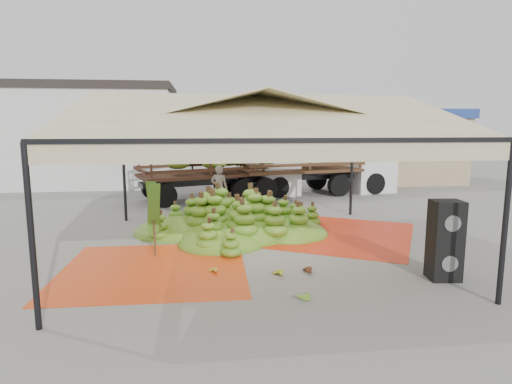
{
  "coord_description": "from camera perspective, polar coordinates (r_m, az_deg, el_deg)",
  "views": [
    {
      "loc": [
        -1.32,
        -10.83,
        3.24
      ],
      "look_at": [
        0.2,
        1.5,
        1.3
      ],
      "focal_mm": 30.0,
      "sensor_mm": 36.0,
      "label": 1
    }
  ],
  "objects": [
    {
      "name": "ground",
      "position": [
        11.38,
        -0.07,
        -7.67
      ],
      "size": [
        90.0,
        90.0,
        0.0
      ],
      "primitive_type": "plane",
      "color": "slate",
      "rests_on": "ground"
    },
    {
      "name": "canopy_tent",
      "position": [
        10.91,
        -0.08,
        9.19
      ],
      "size": [
        8.1,
        8.1,
        4.0
      ],
      "color": "black",
      "rests_on": "ground"
    },
    {
      "name": "building_white",
      "position": [
        26.31,
        -26.51,
        6.81
      ],
      "size": [
        14.3,
        6.3,
        5.4
      ],
      "color": "silver",
      "rests_on": "ground"
    },
    {
      "name": "building_tan",
      "position": [
        26.41,
        18.45,
        5.9
      ],
      "size": [
        6.3,
        5.3,
        4.1
      ],
      "color": "tan",
      "rests_on": "ground"
    },
    {
      "name": "tarp_left",
      "position": [
        10.17,
        -13.43,
        -9.92
      ],
      "size": [
        4.21,
        4.02,
        0.01
      ],
      "primitive_type": "cube",
      "rotation": [
        0.0,
        0.0,
        -0.02
      ],
      "color": "red",
      "rests_on": "ground"
    },
    {
      "name": "tarp_right",
      "position": [
        13.17,
        10.57,
        -5.49
      ],
      "size": [
        5.93,
        6.02,
        0.01
      ],
      "primitive_type": "cube",
      "rotation": [
        0.0,
        0.0,
        -0.5
      ],
      "color": "red",
      "rests_on": "ground"
    },
    {
      "name": "banana_heap",
      "position": [
        12.78,
        -2.88,
        -2.84
      ],
      "size": [
        6.91,
        6.07,
        1.29
      ],
      "primitive_type": "ellipsoid",
      "rotation": [
        0.0,
        0.0,
        -0.2
      ],
      "color": "#406E17",
      "rests_on": "ground"
    },
    {
      "name": "hand_yellow_a",
      "position": [
        9.42,
        2.64,
        -10.6
      ],
      "size": [
        0.54,
        0.49,
        0.2
      ],
      "primitive_type": "ellipsoid",
      "rotation": [
        0.0,
        0.0,
        0.34
      ],
      "color": "gold",
      "rests_on": "ground"
    },
    {
      "name": "hand_yellow_b",
      "position": [
        9.64,
        -6.04,
        -10.29
      ],
      "size": [
        0.48,
        0.45,
        0.17
      ],
      "primitive_type": "ellipsoid",
      "rotation": [
        0.0,
        0.0,
        0.5
      ],
      "color": "gold",
      "rests_on": "ground"
    },
    {
      "name": "hand_red_a",
      "position": [
        9.67,
        6.42,
        -10.11
      ],
      "size": [
        0.47,
        0.4,
        0.21
      ],
      "primitive_type": "ellipsoid",
      "rotation": [
        0.0,
        0.0,
        -0.05
      ],
      "color": "#582B14",
      "rests_on": "ground"
    },
    {
      "name": "hand_red_b",
      "position": [
        9.97,
        22.04,
        -10.19
      ],
      "size": [
        0.43,
        0.36,
        0.19
      ],
      "primitive_type": "ellipsoid",
      "rotation": [
        0.0,
        0.0,
        -0.04
      ],
      "color": "#552113",
      "rests_on": "ground"
    },
    {
      "name": "hand_green",
      "position": [
        8.32,
        5.99,
        -13.29
      ],
      "size": [
        0.61,
        0.6,
        0.22
      ],
      "primitive_type": "ellipsoid",
      "rotation": [
        0.0,
        0.0,
        -0.69
      ],
      "color": "#52861B",
      "rests_on": "ground"
    },
    {
      "name": "hanging_bunches",
      "position": [
        11.0,
        10.11,
        5.51
      ],
      "size": [
        3.24,
        0.24,
        0.2
      ],
      "color": "#4B841B",
      "rests_on": "ground"
    },
    {
      "name": "speaker_stack",
      "position": [
        9.89,
        23.9,
        -5.91
      ],
      "size": [
        0.66,
        0.59,
        1.7
      ],
      "rotation": [
        0.0,
        0.0,
        -0.1
      ],
      "color": "black",
      "rests_on": "ground"
    },
    {
      "name": "banana_leaves",
      "position": [
        11.63,
        -13.73,
        -7.56
      ],
      "size": [
        0.96,
        1.36,
        3.7
      ],
      "primitive_type": null,
      "color": "#307D21",
      "rests_on": "ground"
    },
    {
      "name": "vendor",
      "position": [
        16.23,
        -4.92,
        0.47
      ],
      "size": [
        0.72,
        0.56,
        1.75
      ],
      "primitive_type": "imported",
      "rotation": [
        0.0,
        0.0,
        2.9
      ],
      "color": "gray",
      "rests_on": "ground"
    },
    {
      "name": "truck_left",
      "position": [
        19.23,
        -3.98,
        3.67
      ],
      "size": [
        7.49,
        4.62,
        2.43
      ],
      "rotation": [
        0.0,
        0.0,
        0.34
      ],
      "color": "#462817",
      "rests_on": "ground"
    },
    {
      "name": "truck_right",
      "position": [
        20.78,
        8.77,
        4.23
      ],
      "size": [
        7.89,
        4.05,
        2.58
      ],
      "rotation": [
        0.0,
        0.0,
        0.21
      ],
      "color": "#4F2F1A",
      "rests_on": "ground"
    }
  ]
}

